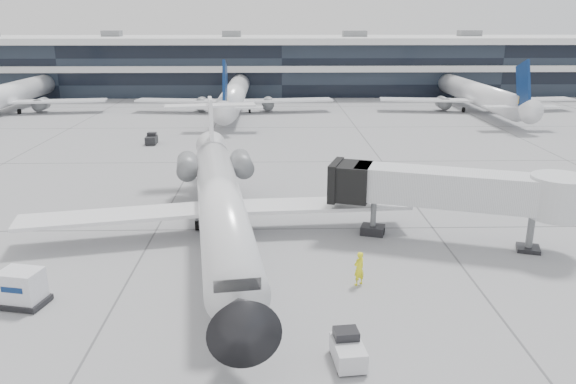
{
  "coord_description": "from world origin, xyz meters",
  "views": [
    {
      "loc": [
        -1.43,
        -37.93,
        14.44
      ],
      "look_at": [
        -0.51,
        0.63,
        2.6
      ],
      "focal_mm": 35.0,
      "sensor_mm": 36.0,
      "label": 1
    }
  ],
  "objects_px": {
    "baggage_tug": "(348,350)",
    "ramp_worker": "(359,268)",
    "regional_jet": "(220,199)",
    "cargo_uld": "(22,288)",
    "jet_bridge": "(463,190)"
  },
  "relations": [
    {
      "from": "ramp_worker",
      "to": "cargo_uld",
      "type": "height_order",
      "value": "ramp_worker"
    },
    {
      "from": "regional_jet",
      "to": "ramp_worker",
      "type": "height_order",
      "value": "regional_jet"
    },
    {
      "from": "regional_jet",
      "to": "jet_bridge",
      "type": "height_order",
      "value": "regional_jet"
    },
    {
      "from": "regional_jet",
      "to": "ramp_worker",
      "type": "bearing_deg",
      "value": -51.31
    },
    {
      "from": "regional_jet",
      "to": "ramp_worker",
      "type": "xyz_separation_m",
      "value": [
        8.5,
        -7.93,
        -1.66
      ]
    },
    {
      "from": "cargo_uld",
      "to": "ramp_worker",
      "type": "bearing_deg",
      "value": 18.68
    },
    {
      "from": "regional_jet",
      "to": "jet_bridge",
      "type": "distance_m",
      "value": 16.3
    },
    {
      "from": "jet_bridge",
      "to": "ramp_worker",
      "type": "bearing_deg",
      "value": -123.49
    },
    {
      "from": "baggage_tug",
      "to": "regional_jet",
      "type": "bearing_deg",
      "value": 107.97
    },
    {
      "from": "ramp_worker",
      "to": "regional_jet",
      "type": "bearing_deg",
      "value": -77.73
    },
    {
      "from": "regional_jet",
      "to": "cargo_uld",
      "type": "distance_m",
      "value": 13.85
    },
    {
      "from": "baggage_tug",
      "to": "ramp_worker",
      "type": "bearing_deg",
      "value": 72.07
    },
    {
      "from": "baggage_tug",
      "to": "cargo_uld",
      "type": "xyz_separation_m",
      "value": [
        -16.48,
        5.6,
        0.36
      ]
    },
    {
      "from": "regional_jet",
      "to": "jet_bridge",
      "type": "xyz_separation_m",
      "value": [
        16.15,
        -1.88,
        1.09
      ]
    },
    {
      "from": "ramp_worker",
      "to": "baggage_tug",
      "type": "distance_m",
      "value": 7.72
    }
  ]
}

